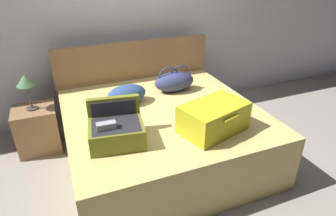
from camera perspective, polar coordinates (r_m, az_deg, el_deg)
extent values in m
plane|color=gray|center=(2.92, 1.99, -13.92)|extent=(12.00, 12.00, 0.00)
cube|color=silver|center=(3.80, -8.31, 17.69)|extent=(8.00, 0.10, 2.60)
cube|color=tan|center=(3.04, -1.00, -5.28)|extent=(1.91, 1.86, 0.56)
cube|color=olive|center=(3.76, -6.44, 5.28)|extent=(1.95, 0.08, 1.04)
cube|color=gold|center=(2.56, 8.99, -2.43)|extent=(0.65, 0.51, 0.20)
cube|color=#28282D|center=(2.54, 9.04, -1.84)|extent=(0.57, 0.45, 0.14)
cube|color=#1E33A5|center=(2.41, 8.33, -1.07)|extent=(0.16, 0.14, 0.05)
cube|color=#1E33A5|center=(2.58, 9.90, 0.65)|extent=(0.16, 0.15, 0.04)
cube|color=gold|center=(2.50, 9.20, 0.12)|extent=(0.65, 0.51, 0.05)
cube|color=gold|center=(2.40, 12.53, -2.15)|extent=(0.17, 0.07, 0.02)
cube|color=olive|center=(2.39, -10.11, -5.14)|extent=(0.48, 0.40, 0.18)
cube|color=#28282D|center=(2.38, -10.16, -4.60)|extent=(0.43, 0.35, 0.12)
cube|color=#99999E|center=(2.30, -12.16, -3.52)|extent=(0.15, 0.07, 0.06)
cube|color=olive|center=(2.52, -10.61, -1.32)|extent=(0.44, 0.12, 0.33)
cube|color=#28282D|center=(2.49, -10.55, -1.66)|extent=(0.37, 0.07, 0.28)
ellipsoid|color=navy|center=(3.31, 1.27, 5.25)|extent=(0.47, 0.25, 0.23)
torus|color=navy|center=(3.26, 0.14, 6.09)|extent=(0.25, 0.02, 0.25)
torus|color=navy|center=(3.31, 2.41, 6.42)|extent=(0.25, 0.02, 0.25)
ellipsoid|color=navy|center=(3.04, -8.18, 2.68)|extent=(0.45, 0.32, 0.20)
cube|color=olive|center=(3.51, -24.50, -3.78)|extent=(0.44, 0.40, 0.50)
cylinder|color=#3F3833|center=(3.40, -25.33, -0.04)|extent=(0.12, 0.12, 0.01)
cylinder|color=#4C443D|center=(3.34, -25.79, 2.03)|extent=(0.02, 0.02, 0.26)
cone|color=#4C724C|center=(3.27, -26.45, 5.03)|extent=(0.20, 0.20, 0.12)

